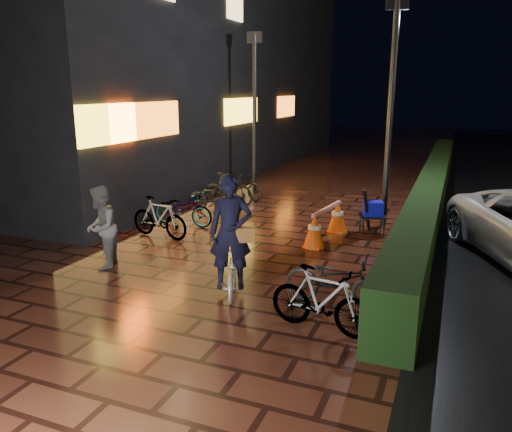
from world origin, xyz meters
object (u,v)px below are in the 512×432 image
at_px(traffic_barrier, 327,223).
at_px(cart_assembly, 372,210).
at_px(cyclist, 231,250).
at_px(bystander_person, 101,228).

xyz_separation_m(traffic_barrier, cart_assembly, (0.90, 0.76, 0.21)).
bearing_deg(cart_assembly, cyclist, -109.76).
height_order(bystander_person, traffic_barrier, bystander_person).
bearing_deg(cyclist, traffic_barrier, 79.30).
height_order(cyclist, traffic_barrier, cyclist).
bearing_deg(traffic_barrier, cart_assembly, 39.99).
distance_m(traffic_barrier, cart_assembly, 1.20).
height_order(traffic_barrier, cart_assembly, cart_assembly).
height_order(bystander_person, cart_assembly, bystander_person).
bearing_deg(cyclist, bystander_person, 175.57).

